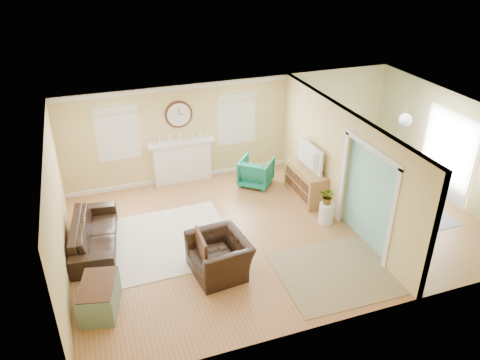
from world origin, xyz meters
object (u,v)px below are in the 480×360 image
eames_chair (219,256)px  green_chair (256,172)px  credenza (305,183)px  dining_table (380,192)px  sofa (94,234)px

eames_chair → green_chair: size_ratio=1.44×
credenza → dining_table: (1.60, -0.88, -0.11)m
green_chair → credenza: credenza is taller
green_chair → dining_table: bearing=-176.7°
credenza → sofa: bearing=-175.1°
credenza → green_chair: bearing=132.2°
eames_chair → sofa: bearing=-132.9°
sofa → dining_table: (6.71, -0.45, -0.03)m
sofa → green_chair: bearing=-64.0°
sofa → green_chair: (4.19, 1.45, 0.05)m
sofa → eames_chair: (2.23, -1.65, 0.06)m
green_chair → sofa: bearing=59.4°
sofa → eames_chair: size_ratio=1.89×
sofa → green_chair: green_chair is taller
sofa → eames_chair: eames_chair is taller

